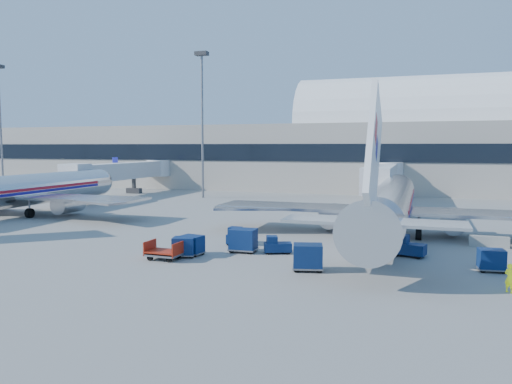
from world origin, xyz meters
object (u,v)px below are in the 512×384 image
(cart_solo_near, at_px, (308,257))
(cart_solo_far, at_px, (491,260))
(airliner_mid, at_px, (17,191))
(cart_train_a, at_px, (243,240))
(tug_lead, at_px, (277,245))
(barrier_near, at_px, (489,242))
(tug_right, at_px, (407,247))
(cart_train_b, at_px, (192,245))
(ramp_worker, at_px, (510,278))
(cart_train_c, at_px, (184,246))
(mast_west, at_px, (202,103))
(airliner_main, at_px, (389,204))
(jetbridge_near, at_px, (384,176))
(jetbridge_mid, at_px, (126,171))
(mast_far_west, at_px, (0,109))
(cart_open_red, at_px, (164,253))
(tug_left, at_px, (237,236))

(cart_solo_near, height_order, cart_solo_far, cart_solo_near)
(airliner_mid, xyz_separation_m, cart_train_a, (31.87, -10.54, -1.97))
(tug_lead, bearing_deg, cart_solo_near, -73.91)
(barrier_near, bearing_deg, tug_right, -137.96)
(barrier_near, bearing_deg, cart_train_b, -154.48)
(tug_right, distance_m, ramp_worker, 9.63)
(cart_train_a, height_order, cart_train_c, cart_train_a)
(airliner_mid, relative_size, mast_west, 1.65)
(tug_lead, distance_m, tug_right, 9.65)
(ramp_worker, bearing_deg, airliner_main, -23.87)
(airliner_main, distance_m, jetbridge_near, 26.43)
(jetbridge_mid, relative_size, mast_far_west, 1.22)
(jetbridge_near, distance_m, cart_train_b, 40.68)
(cart_solo_far, bearing_deg, cart_train_a, 171.38)
(airliner_mid, relative_size, mast_far_west, 1.65)
(cart_solo_far, bearing_deg, cart_train_c, 179.75)
(cart_train_b, distance_m, cart_open_red, 2.37)
(mast_far_west, relative_size, mast_west, 1.00)
(cart_solo_far, bearing_deg, tug_right, 143.91)
(ramp_worker, bearing_deg, mast_west, -7.11)
(jetbridge_near, height_order, ramp_worker, jetbridge_near)
(cart_train_c, bearing_deg, jetbridge_mid, 112.82)
(airliner_main, height_order, ramp_worker, airliner_main)
(airliner_main, relative_size, cart_train_a, 17.89)
(cart_train_b, bearing_deg, cart_solo_far, 14.68)
(tug_right, height_order, tug_left, tug_right)
(tug_left, distance_m, cart_train_c, 6.07)
(jetbridge_mid, height_order, tug_lead, jetbridge_mid)
(tug_lead, relative_size, cart_open_red, 0.92)
(airliner_mid, bearing_deg, cart_train_b, -24.00)
(tug_lead, bearing_deg, mast_far_west, 128.65)
(mast_far_west, relative_size, tug_left, 9.84)
(mast_far_west, height_order, cart_train_b, mast_far_west)
(jetbridge_near, height_order, cart_train_c, jetbridge_near)
(jetbridge_near, xyz_separation_m, mast_west, (-27.60, -0.81, 10.86))
(airliner_main, distance_m, cart_solo_far, 13.32)
(mast_far_west, relative_size, cart_open_red, 9.10)
(mast_far_west, height_order, ramp_worker, mast_far_west)
(cart_train_a, xyz_separation_m, ramp_worker, (17.67, -5.28, -0.14))
(mast_west, relative_size, cart_open_red, 9.10)
(tug_right, bearing_deg, tug_left, -167.01)
(mast_west, distance_m, cart_train_b, 43.96)
(cart_open_red, bearing_deg, jetbridge_mid, 127.89)
(airliner_mid, height_order, cart_open_red, airliner_mid)
(barrier_near, bearing_deg, airliner_main, 162.61)
(mast_far_west, xyz_separation_m, tug_left, (58.28, -33.26, -14.11))
(tug_lead, height_order, cart_solo_far, cart_solo_far)
(airliner_main, xyz_separation_m, tug_right, (1.85, -8.05, -2.21))
(airliner_main, bearing_deg, barrier_near, -17.39)
(mast_west, xyz_separation_m, barrier_near, (38.00, -28.00, -14.34))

